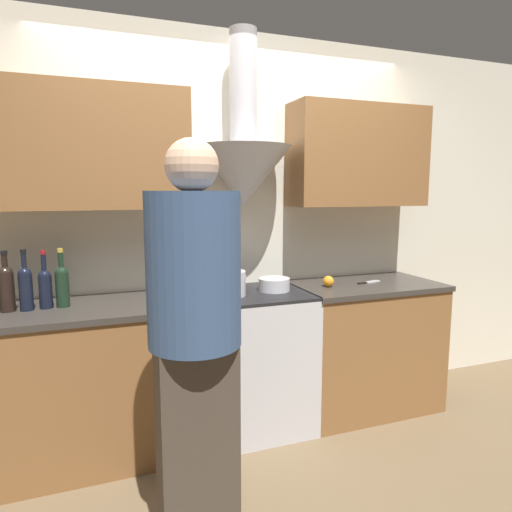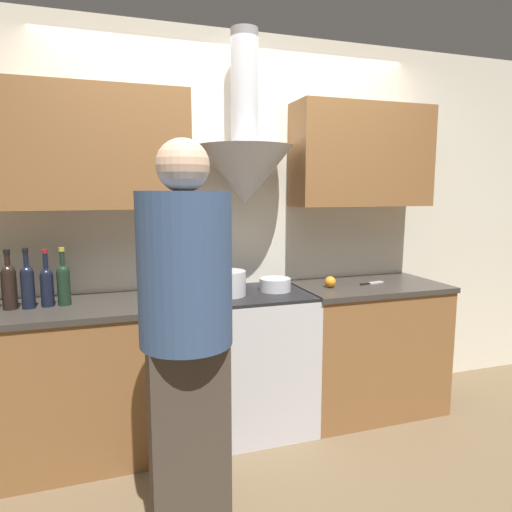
% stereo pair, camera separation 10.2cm
% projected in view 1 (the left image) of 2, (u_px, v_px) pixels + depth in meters
% --- Properties ---
extents(ground_plane, '(12.00, 12.00, 0.00)m').
position_uv_depth(ground_plane, '(269.00, 451.00, 2.75)').
color(ground_plane, brown).
extents(wall_back, '(8.40, 0.62, 2.60)m').
position_uv_depth(wall_back, '(233.00, 205.00, 3.08)').
color(wall_back, silver).
rests_on(wall_back, ground_plane).
extents(counter_left, '(1.22, 0.62, 0.91)m').
position_uv_depth(counter_left, '(96.00, 381.00, 2.65)').
color(counter_left, brown).
rests_on(counter_left, ground_plane).
extents(counter_right, '(1.03, 0.62, 0.91)m').
position_uv_depth(counter_right, '(364.00, 345.00, 3.28)').
color(counter_right, brown).
rests_on(counter_right, ground_plane).
extents(stove_range, '(0.73, 0.60, 0.91)m').
position_uv_depth(stove_range, '(251.00, 360.00, 2.99)').
color(stove_range, silver).
rests_on(stove_range, ground_plane).
extents(wine_bottle_1, '(0.08, 0.08, 0.33)m').
position_uv_depth(wine_bottle_1, '(6.00, 286.00, 2.44)').
color(wine_bottle_1, black).
rests_on(wine_bottle_1, counter_left).
extents(wine_bottle_2, '(0.07, 0.07, 0.34)m').
position_uv_depth(wine_bottle_2, '(26.00, 286.00, 2.47)').
color(wine_bottle_2, black).
rests_on(wine_bottle_2, counter_left).
extents(wine_bottle_3, '(0.07, 0.07, 0.32)m').
position_uv_depth(wine_bottle_3, '(45.00, 286.00, 2.52)').
color(wine_bottle_3, black).
rests_on(wine_bottle_3, counter_left).
extents(wine_bottle_4, '(0.07, 0.07, 0.33)m').
position_uv_depth(wine_bottle_4, '(62.00, 284.00, 2.55)').
color(wine_bottle_4, black).
rests_on(wine_bottle_4, counter_left).
extents(stock_pot, '(0.23, 0.23, 0.15)m').
position_uv_depth(stock_pot, '(227.00, 283.00, 2.83)').
color(stock_pot, silver).
rests_on(stock_pot, stove_range).
extents(mixing_bowl, '(0.20, 0.20, 0.08)m').
position_uv_depth(mixing_bowl, '(274.00, 284.00, 2.97)').
color(mixing_bowl, silver).
rests_on(mixing_bowl, stove_range).
extents(orange_fruit, '(0.08, 0.08, 0.08)m').
position_uv_depth(orange_fruit, '(328.00, 281.00, 3.09)').
color(orange_fruit, orange).
rests_on(orange_fruit, counter_right).
extents(chefs_knife, '(0.20, 0.07, 0.01)m').
position_uv_depth(chefs_knife, '(369.00, 282.00, 3.23)').
color(chefs_knife, silver).
rests_on(chefs_knife, counter_right).
extents(person_foreground_left, '(0.38, 0.38, 1.76)m').
position_uv_depth(person_foreground_left, '(195.00, 337.00, 1.85)').
color(person_foreground_left, '#473D33').
rests_on(person_foreground_left, ground_plane).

